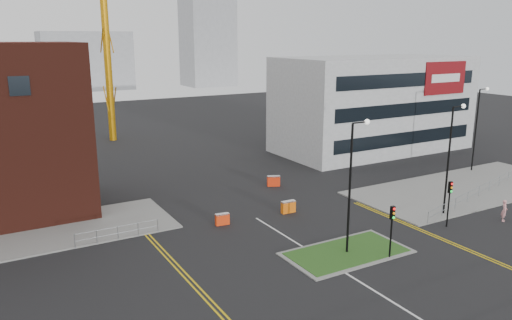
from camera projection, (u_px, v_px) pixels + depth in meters
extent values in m
plane|color=black|center=(415.00, 316.00, 26.41)|extent=(200.00, 200.00, 0.00)
cube|color=slate|center=(466.00, 188.00, 48.80)|extent=(24.00, 10.00, 0.12)
cube|color=slate|center=(347.00, 253.00, 34.11)|extent=(8.60, 4.60, 0.08)
cube|color=#224818|center=(347.00, 252.00, 34.10)|extent=(8.00, 4.00, 0.12)
cube|color=black|center=(19.00, 86.00, 35.44)|extent=(1.40, 0.10, 1.40)
cube|color=#A7AAAC|center=(373.00, 104.00, 64.49)|extent=(25.00, 12.00, 12.00)
cube|color=black|center=(406.00, 138.00, 60.25)|extent=(22.00, 0.10, 1.60)
cube|color=black|center=(408.00, 110.00, 59.41)|extent=(22.00, 0.10, 1.60)
cube|color=black|center=(410.00, 80.00, 58.57)|extent=(22.00, 0.10, 1.60)
cube|color=maroon|center=(445.00, 78.00, 61.42)|extent=(7.00, 0.15, 4.00)
cube|color=white|center=(446.00, 78.00, 61.33)|extent=(5.00, 0.05, 1.00)
cylinder|color=#C6810B|center=(105.00, 26.00, 68.02)|extent=(1.00, 1.00, 31.69)
cylinder|color=black|center=(350.00, 190.00, 33.04)|extent=(0.16, 0.16, 9.00)
cylinder|color=black|center=(360.00, 123.00, 32.26)|extent=(1.20, 0.10, 0.10)
sphere|color=silver|center=(367.00, 122.00, 32.55)|extent=(0.36, 0.36, 0.36)
cylinder|color=black|center=(448.00, 162.00, 40.51)|extent=(0.16, 0.16, 9.00)
cylinder|color=black|center=(458.00, 107.00, 39.73)|extent=(1.20, 0.10, 0.10)
sphere|color=silver|center=(464.00, 106.00, 40.02)|extent=(0.36, 0.36, 0.36)
cylinder|color=black|center=(476.00, 131.00, 54.01)|extent=(0.16, 0.16, 9.00)
cylinder|color=black|center=(484.00, 89.00, 53.22)|extent=(1.20, 0.10, 0.10)
sphere|color=silver|center=(487.00, 89.00, 53.51)|extent=(0.36, 0.36, 0.36)
cylinder|color=black|center=(391.00, 237.00, 33.04)|extent=(0.12, 0.12, 3.00)
cube|color=black|center=(392.00, 213.00, 32.63)|extent=(0.28, 0.22, 0.90)
sphere|color=red|center=(394.00, 209.00, 32.45)|extent=(0.18, 0.18, 0.18)
sphere|color=orange|center=(394.00, 213.00, 32.52)|extent=(0.18, 0.18, 0.18)
sphere|color=#0CCC33|center=(394.00, 218.00, 32.59)|extent=(0.18, 0.18, 0.18)
cylinder|color=black|center=(448.00, 208.00, 38.58)|extent=(0.12, 0.12, 3.00)
cube|color=black|center=(450.00, 187.00, 38.17)|extent=(0.28, 0.22, 0.90)
sphere|color=red|center=(452.00, 184.00, 37.99)|extent=(0.18, 0.18, 0.18)
sphere|color=orange|center=(452.00, 188.00, 38.06)|extent=(0.18, 0.18, 0.18)
sphere|color=#0CCC33|center=(451.00, 191.00, 38.14)|extent=(0.18, 0.18, 0.18)
cylinder|color=gray|center=(117.00, 227.00, 36.03)|extent=(6.00, 0.04, 0.04)
cylinder|color=gray|center=(118.00, 233.00, 36.15)|extent=(6.00, 0.04, 0.04)
cylinder|color=gray|center=(75.00, 241.00, 34.70)|extent=(0.05, 0.05, 1.10)
cylinder|color=gray|center=(158.00, 226.00, 37.59)|extent=(0.05, 0.05, 1.10)
cylinder|color=gray|center=(480.00, 187.00, 45.74)|extent=(19.01, 5.04, 0.04)
cylinder|color=gray|center=(479.00, 192.00, 45.86)|extent=(19.01, 5.04, 0.04)
cylinder|color=gray|center=(428.00, 218.00, 39.17)|extent=(0.05, 0.05, 1.10)
cube|color=silver|center=(388.00, 299.00, 28.09)|extent=(0.15, 30.00, 0.01)
cube|color=gold|center=(185.00, 279.00, 30.50)|extent=(0.12, 24.00, 0.01)
cube|color=gold|center=(190.00, 278.00, 30.64)|extent=(0.12, 24.00, 0.01)
cube|color=gold|center=(445.00, 242.00, 36.05)|extent=(0.12, 20.00, 0.01)
cube|color=gold|center=(448.00, 241.00, 36.19)|extent=(0.12, 20.00, 0.01)
cube|color=gray|center=(86.00, 61.00, 138.90)|extent=(24.00, 12.00, 16.00)
cube|color=gray|center=(208.00, 39.00, 150.13)|extent=(14.00, 12.00, 28.00)
cube|color=gray|center=(13.00, 68.00, 139.13)|extent=(30.00, 12.00, 12.00)
imported|color=pink|center=(504.00, 211.00, 39.90)|extent=(0.77, 0.71, 1.76)
cube|color=#FF3A0E|center=(222.00, 219.00, 39.20)|extent=(1.14, 0.49, 0.92)
cube|color=silver|center=(222.00, 214.00, 39.10)|extent=(1.14, 0.49, 0.11)
cube|color=orange|center=(288.00, 207.00, 41.89)|extent=(1.25, 0.45, 1.03)
cube|color=silver|center=(288.00, 202.00, 41.78)|extent=(1.25, 0.45, 0.12)
cube|color=#F3310D|center=(274.00, 181.00, 49.41)|extent=(1.31, 0.87, 1.04)
cube|color=silver|center=(274.00, 176.00, 49.30)|extent=(1.31, 0.87, 0.13)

